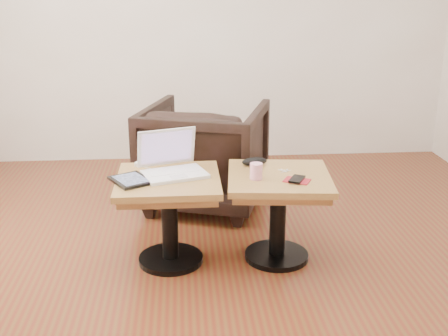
{
  "coord_description": "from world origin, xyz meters",
  "views": [
    {
      "loc": [
        -0.26,
        -2.97,
        1.64
      ],
      "look_at": [
        -0.01,
        0.13,
        0.59
      ],
      "focal_mm": 45.0,
      "sensor_mm": 36.0,
      "label": 1
    }
  ],
  "objects": [
    {
      "name": "striped_cup",
      "position": [
        0.17,
        0.06,
        0.59
      ],
      "size": [
        0.09,
        0.09,
        0.09
      ],
      "primitive_type": "cylinder",
      "rotation": [
        0.0,
        0.0,
        -0.33
      ],
      "color": "#ED4883",
      "rests_on": "side_table_right"
    },
    {
      "name": "side_table_right",
      "position": [
        0.31,
        0.12,
        0.41
      ],
      "size": [
        0.66,
        0.66,
        0.54
      ],
      "rotation": [
        0.0,
        0.0,
        -0.1
      ],
      "color": "black",
      "rests_on": "ground"
    },
    {
      "name": "phone_on_sleeve",
      "position": [
        0.4,
        0.01,
        0.55
      ],
      "size": [
        0.17,
        0.15,
        0.02
      ],
      "rotation": [
        0.0,
        0.0,
        -0.47
      ],
      "color": "maroon",
      "rests_on": "side_table_right"
    },
    {
      "name": "tablet",
      "position": [
        -0.55,
        0.07,
        0.55
      ],
      "size": [
        0.28,
        0.3,
        0.02
      ],
      "rotation": [
        0.0,
        0.0,
        0.53
      ],
      "color": "black",
      "rests_on": "side_table_left"
    },
    {
      "name": "earbuds_tangle",
      "position": [
        0.35,
        0.18,
        0.55
      ],
      "size": [
        0.07,
        0.05,
        0.01
      ],
      "color": "white",
      "rests_on": "side_table_right"
    },
    {
      "name": "side_table_left",
      "position": [
        -0.34,
        0.13,
        0.41
      ],
      "size": [
        0.6,
        0.6,
        0.54
      ],
      "rotation": [
        0.0,
        0.0,
        -0.0
      ],
      "color": "black",
      "rests_on": "ground"
    },
    {
      "name": "room_shell",
      "position": [
        0.0,
        0.0,
        1.35
      ],
      "size": [
        4.52,
        4.52,
        2.71
      ],
      "color": "maroon",
      "rests_on": "ground"
    },
    {
      "name": "charging_adapter",
      "position": [
        -0.53,
        0.36,
        0.56
      ],
      "size": [
        0.05,
        0.05,
        0.02
      ],
      "primitive_type": "cube",
      "rotation": [
        0.0,
        0.0,
        -0.26
      ],
      "color": "white",
      "rests_on": "side_table_left"
    },
    {
      "name": "glasses_case",
      "position": [
        0.19,
        0.31,
        0.57
      ],
      "size": [
        0.17,
        0.1,
        0.05
      ],
      "primitive_type": "ellipsoid",
      "rotation": [
        0.0,
        0.0,
        0.18
      ],
      "color": "black",
      "rests_on": "side_table_right"
    },
    {
      "name": "laptop",
      "position": [
        -0.32,
        0.2,
        0.6
      ],
      "size": [
        0.43,
        0.4,
        0.25
      ],
      "rotation": [
        0.0,
        0.0,
        0.32
      ],
      "color": "white",
      "rests_on": "side_table_left"
    },
    {
      "name": "armchair",
      "position": [
        -0.09,
        1.04,
        0.39
      ],
      "size": [
        1.06,
        1.08,
        0.79
      ],
      "primitive_type": "imported",
      "rotation": [
        0.0,
        0.0,
        2.83
      ],
      "color": "black",
      "rests_on": "ground"
    }
  ]
}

